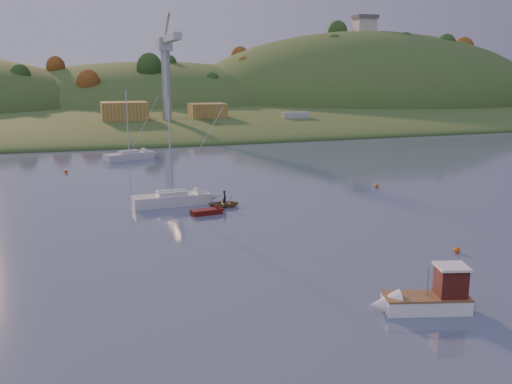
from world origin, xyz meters
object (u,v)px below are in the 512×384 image
object	(u,v)px
sailboat_near	(172,198)
sailboat_far	(129,155)
canoe	(225,204)
fishing_boat	(420,298)
red_tender	(213,211)

from	to	relation	value
sailboat_near	sailboat_far	world-z (taller)	sailboat_near
sailboat_near	canoe	bearing A→B (deg)	-30.61
sailboat_far	canoe	bearing A→B (deg)	-101.84
fishing_boat	canoe	size ratio (longest dim) A/B	1.91
sailboat_near	sailboat_far	distance (m)	35.13
sailboat_near	red_tender	distance (m)	6.33
fishing_boat	sailboat_far	world-z (taller)	sailboat_far
canoe	sailboat_near	bearing A→B (deg)	64.45
fishing_boat	sailboat_far	bearing A→B (deg)	-65.65
fishing_boat	sailboat_far	size ratio (longest dim) A/B	0.57
sailboat_far	canoe	world-z (taller)	sailboat_far
fishing_boat	sailboat_far	xyz separation A→B (m)	(-11.82, 68.74, -0.14)
fishing_boat	sailboat_near	xyz separation A→B (m)	(-10.31, 33.65, -0.12)
sailboat_far	fishing_boat	bearing A→B (deg)	-102.59
fishing_boat	sailboat_far	distance (m)	69.75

